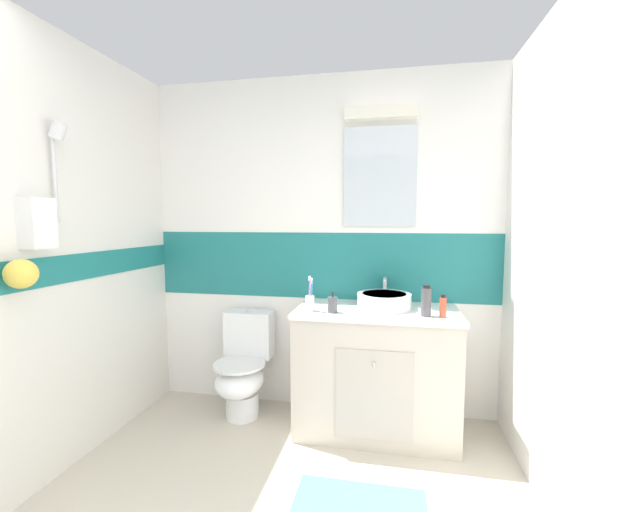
{
  "coord_description": "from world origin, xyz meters",
  "views": [
    {
      "loc": [
        0.53,
        -0.4,
        1.44
      ],
      "look_at": [
        0.12,
        1.77,
        1.23
      ],
      "focal_mm": 21.27,
      "sensor_mm": 36.0,
      "label": 1
    }
  ],
  "objects": [
    {
      "name": "toothbrush_cup",
      "position": [
        0.01,
        1.99,
        0.92
      ],
      "size": [
        0.06,
        0.06,
        0.23
      ],
      "color": "white",
      "rests_on": "vanity_cabinet"
    },
    {
      "name": "bath_mat",
      "position": [
        0.39,
        1.35,
        0.01
      ],
      "size": [
        0.67,
        0.43,
        0.01
      ],
      "primitive_type": "cube",
      "color": "#4C7299",
      "rests_on": "ground_plane"
    },
    {
      "name": "wall_left_shower_alcove",
      "position": [
        -1.35,
        1.2,
        1.25
      ],
      "size": [
        0.26,
        3.48,
        2.5
      ],
      "color": "silver",
      "rests_on": "ground_plane"
    },
    {
      "name": "sink_basin",
      "position": [
        0.49,
        2.16,
        0.9
      ],
      "size": [
        0.36,
        0.41,
        0.18
      ],
      "color": "white",
      "rests_on": "vanity_cabinet"
    },
    {
      "name": "soap_dispenser",
      "position": [
        0.16,
        1.97,
        0.9
      ],
      "size": [
        0.06,
        0.06,
        0.14
      ],
      "color": "#4C4C51",
      "rests_on": "vanity_cabinet"
    },
    {
      "name": "wall_back_tiled",
      "position": [
        0.01,
        2.45,
        1.26
      ],
      "size": [
        3.2,
        0.2,
        2.5
      ],
      "color": "white",
      "rests_on": "ground_plane"
    },
    {
      "name": "vanity_cabinet",
      "position": [
        0.44,
        2.13,
        0.43
      ],
      "size": [
        1.08,
        0.57,
        0.85
      ],
      "color": "beige",
      "rests_on": "ground_plane"
    },
    {
      "name": "mouthwash_bottle",
      "position": [
        0.75,
        1.99,
        0.94
      ],
      "size": [
        0.06,
        0.06,
        0.2
      ],
      "color": "#4C4C51",
      "rests_on": "vanity_cabinet"
    },
    {
      "name": "toilet",
      "position": [
        -0.53,
        2.15,
        0.36
      ],
      "size": [
        0.37,
        0.5,
        0.77
      ],
      "color": "white",
      "rests_on": "ground_plane"
    },
    {
      "name": "wall_right_plain",
      "position": [
        1.35,
        1.2,
        1.25
      ],
      "size": [
        0.1,
        3.48,
        2.5
      ],
      "primitive_type": "cube",
      "color": "white",
      "rests_on": "ground_plane"
    },
    {
      "name": "deodorant_spray_can",
      "position": [
        0.85,
        1.98,
        0.92
      ],
      "size": [
        0.04,
        0.04,
        0.14
      ],
      "color": "#D84C33",
      "rests_on": "vanity_cabinet"
    }
  ]
}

